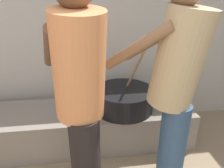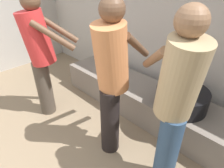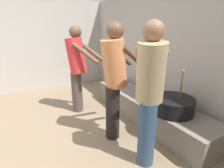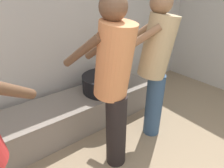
% 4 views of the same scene
% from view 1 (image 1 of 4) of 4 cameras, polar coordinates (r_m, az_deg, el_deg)
% --- Properties ---
extents(block_enclosure_rear, '(5.79, 0.20, 2.25)m').
position_cam_1_polar(block_enclosure_rear, '(2.48, -11.93, 14.20)').
color(block_enclosure_rear, '#ADA8A0').
rests_on(block_enclosure_rear, ground_plane).
extents(hearth_ledge, '(2.56, 0.60, 0.39)m').
position_cam_1_polar(hearth_ledge, '(2.33, -11.49, -11.20)').
color(hearth_ledge, slate).
rests_on(hearth_ledge, ground_plane).
extents(cooking_pot_main, '(0.59, 0.59, 0.67)m').
position_cam_1_polar(cooking_pot_main, '(2.17, 3.21, -4.02)').
color(cooking_pot_main, black).
rests_on(cooking_pot_main, hearth_ledge).
extents(cook_in_tan_shirt, '(0.72, 0.68, 1.64)m').
position_cam_1_polar(cook_in_tan_shirt, '(1.47, 16.69, 0.06)').
color(cook_in_tan_shirt, navy).
rests_on(cook_in_tan_shirt, ground_plane).
extents(cook_in_orange_shirt, '(0.46, 0.73, 1.63)m').
position_cam_1_polar(cook_in_orange_shirt, '(1.29, -8.40, -2.77)').
color(cook_in_orange_shirt, black).
rests_on(cook_in_orange_shirt, ground_plane).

